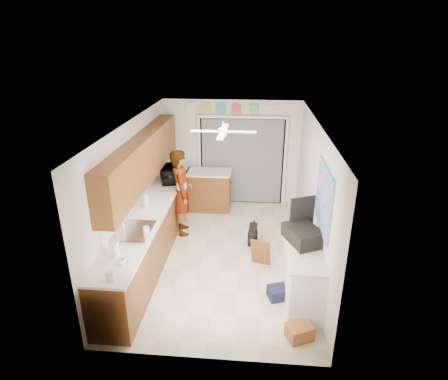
{
  "coord_description": "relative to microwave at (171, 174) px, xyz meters",
  "views": [
    {
      "loc": [
        0.57,
        -6.08,
        3.84
      ],
      "look_at": [
        0.0,
        0.4,
        1.15
      ],
      "focal_mm": 30.0,
      "sensor_mm": 36.0,
      "label": 1
    }
  ],
  "objects": [
    {
      "name": "header_frame_3",
      "position": [
        1.73,
        1.17,
        1.19
      ],
      "size": [
        0.22,
        0.02,
        0.22
      ],
      "primitive_type": "cube",
      "color": "#6FC276",
      "rests_on": "wall_back"
    },
    {
      "name": "back_opening_recess",
      "position": [
        1.48,
        1.17,
        -0.06
      ],
      "size": [
        2.0,
        0.06,
        2.1
      ],
      "primitive_type": "cube",
      "color": "black",
      "rests_on": "wall_back"
    },
    {
      "name": "route66_sign",
      "position": [
        0.28,
        1.17,
        1.19
      ],
      "size": [
        0.22,
        0.02,
        0.26
      ],
      "primitive_type": "cube",
      "color": "silver",
      "rests_on": "wall_back"
    },
    {
      "name": "dog",
      "position": [
        1.8,
        -0.84,
        -0.9
      ],
      "size": [
        0.27,
        0.54,
        0.42
      ],
      "primitive_type": "cube",
      "rotation": [
        0.0,
        0.0,
        -0.07
      ],
      "color": "black",
      "rests_on": "floor"
    },
    {
      "name": "ceiling",
      "position": [
        1.23,
        -1.3,
        1.39
      ],
      "size": [
        5.0,
        5.0,
        0.0
      ],
      "primitive_type": "plane",
      "rotation": [
        3.14,
        0.0,
        0.0
      ],
      "color": "white",
      "rests_on": "ground"
    },
    {
      "name": "suitcase_lid",
      "position": [
        2.55,
        -2.07,
        0.21
      ],
      "size": [
        0.39,
        0.2,
        0.5
      ],
      "primitive_type": "cube",
      "rotation": [
        0.0,
        0.0,
        0.43
      ],
      "color": "black",
      "rests_on": "suitcase"
    },
    {
      "name": "floor",
      "position": [
        1.23,
        -1.3,
        -1.11
      ],
      "size": [
        5.0,
        5.0,
        0.0
      ],
      "primitive_type": "plane",
      "color": "beige",
      "rests_on": "ground"
    },
    {
      "name": "left_base_cabinets",
      "position": [
        -0.07,
        -1.3,
        -0.66
      ],
      "size": [
        0.6,
        4.8,
        0.9
      ],
      "primitive_type": "cube",
      "color": "brown",
      "rests_on": "floor"
    },
    {
      "name": "peninsula_top",
      "position": [
        0.73,
        0.7,
        -0.19
      ],
      "size": [
        1.04,
        0.64,
        0.04
      ],
      "primitive_type": "cube",
      "color": "white",
      "rests_on": "peninsula_base"
    },
    {
      "name": "curtain_panel",
      "position": [
        1.48,
        1.13,
        -0.06
      ],
      "size": [
        1.9,
        0.03,
        2.05
      ],
      "primitive_type": "cube",
      "color": "gray",
      "rests_on": "wall_back"
    },
    {
      "name": "wall_back",
      "position": [
        1.23,
        1.2,
        0.14
      ],
      "size": [
        3.2,
        0.0,
        3.2
      ],
      "primitive_type": "plane",
      "rotation": [
        1.57,
        0.0,
        0.0
      ],
      "color": "silver",
      "rests_on": "ground"
    },
    {
      "name": "right_counter_base",
      "position": [
        2.58,
        -2.5,
        -0.66
      ],
      "size": [
        0.5,
        1.4,
        0.9
      ],
      "primitive_type": "cube",
      "color": "white",
      "rests_on": "floor"
    },
    {
      "name": "right_counter_top",
      "position": [
        2.57,
        -2.5,
        -0.19
      ],
      "size": [
        0.54,
        1.44,
        0.04
      ],
      "primitive_type": "cube",
      "color": "white",
      "rests_on": "right_counter_base"
    },
    {
      "name": "header_frame_2",
      "position": [
        1.33,
        1.17,
        1.19
      ],
      "size": [
        0.22,
        0.02,
        0.22
      ],
      "primitive_type": "cube",
      "color": "#C5494E",
      "rests_on": "wall_back"
    },
    {
      "name": "left_countertop",
      "position": [
        -0.06,
        -1.3,
        -0.19
      ],
      "size": [
        0.62,
        4.8,
        0.04
      ],
      "primitive_type": "cube",
      "color": "white",
      "rests_on": "left_base_cabinets"
    },
    {
      "name": "wall_front",
      "position": [
        1.23,
        -3.8,
        0.14
      ],
      "size": [
        3.2,
        0.0,
        3.2
      ],
      "primitive_type": "plane",
      "rotation": [
        -1.57,
        0.0,
        0.0
      ],
      "color": "silver",
      "rests_on": "ground"
    },
    {
      "name": "wall_right",
      "position": [
        2.83,
        -1.3,
        0.14
      ],
      "size": [
        0.0,
        5.0,
        5.0
      ],
      "primitive_type": "plane",
      "rotation": [
        1.57,
        0.0,
        -1.57
      ],
      "color": "silver",
      "rests_on": "ground"
    },
    {
      "name": "navy_crate",
      "position": [
        2.23,
        -2.5,
        -1.01
      ],
      "size": [
        0.38,
        0.35,
        0.19
      ],
      "primitive_type": "cube",
      "rotation": [
        0.0,
        0.0,
        0.32
      ],
      "color": "black",
      "rests_on": "floor"
    },
    {
      "name": "suitcase_rim",
      "position": [
        2.55,
        -2.36,
        -0.15
      ],
      "size": [
        0.64,
        0.71,
        0.02
      ],
      "primitive_type": "cube",
      "rotation": [
        0.0,
        0.0,
        0.43
      ],
      "color": "yellow",
      "rests_on": "suitcase"
    },
    {
      "name": "soap_bottle",
      "position": [
        -0.17,
        -1.31,
        -0.01
      ],
      "size": [
        0.13,
        0.13,
        0.32
      ],
      "primitive_type": "imported",
      "rotation": [
        0.0,
        0.0,
        0.07
      ],
      "color": "silver",
      "rests_on": "left_countertop"
    },
    {
      "name": "suitcase",
      "position": [
        2.55,
        -2.36,
        -0.04
      ],
      "size": [
        0.64,
        0.71,
        0.25
      ],
      "primitive_type": "cube",
      "rotation": [
        0.0,
        0.0,
        0.43
      ],
      "color": "black",
      "rests_on": "right_counter_top"
    },
    {
      "name": "upper_cabinets",
      "position": [
        -0.21,
        -1.1,
        0.69
      ],
      "size": [
        0.32,
        4.0,
        0.8
      ],
      "primitive_type": "cube",
      "color": "brown",
      "rests_on": "wall_left"
    },
    {
      "name": "paper_towel_roll",
      "position": [
        -0.12,
        -2.99,
        -0.05
      ],
      "size": [
        0.12,
        0.12,
        0.24
      ],
      "primitive_type": "cylinder",
      "rotation": [
        0.0,
        0.0,
        -0.13
      ],
      "color": "white",
      "rests_on": "left_countertop"
    },
    {
      "name": "faucet",
      "position": [
        -0.25,
        -2.3,
        -0.06
      ],
      "size": [
        0.03,
        0.03,
        0.22
      ],
      "primitive_type": "cylinder",
      "color": "silver",
      "rests_on": "left_countertop"
    },
    {
      "name": "cardboard_box",
      "position": [
        2.48,
        -3.34,
        -1.0
      ],
      "size": [
        0.42,
        0.38,
        0.21
      ],
      "primitive_type": "cube",
      "rotation": [
        0.0,
        0.0,
        0.43
      ],
      "color": "#A96935",
      "rests_on": "floor"
    },
    {
      "name": "door_trim_left",
      "position": [
        0.46,
        1.14,
        -0.06
      ],
      "size": [
        0.06,
        0.04,
        2.1
      ],
      "primitive_type": "cube",
      "color": "white",
      "rests_on": "wall_back"
    },
    {
      "name": "header_frame_1",
      "position": [
        0.98,
        1.17,
        1.19
      ],
      "size": [
        0.22,
        0.02,
        0.22
      ],
      "primitive_type": "cube",
      "color": "#4795BE",
      "rests_on": "wall_back"
    },
    {
      "name": "ceiling_fan",
      "position": [
        1.23,
        -1.1,
        1.21
      ],
      "size": [
        1.14,
        1.14,
        0.24
      ],
      "primitive_type": "cube",
      "color": "white",
      "rests_on": "ceiling"
    },
    {
      "name": "sink_basin",
      "position": [
        -0.06,
        -2.3,
        -0.15
      ],
      "size": [
        0.5,
        0.76,
        0.06
      ],
      "primitive_type": "cube",
      "color": "silver",
      "rests_on": "left_countertop"
    },
    {
      "name": "cup",
      "position": [
        0.02,
        -3.18,
        -0.12
      ],
      "size": [
        0.11,
        0.11,
        0.09
      ],
      "primitive_type": "imported",
      "rotation": [
        0.0,
        0.0,
        -0.03
      ],
      "color": "white",
      "rests_on": "left_countertop"
    },
    {
      "name": "door_trim_right",
      "position": [
        2.5,
        1.14,
        -0.06
      ],
      "size": [
        0.06,
        0.04,
        2.1
      ],
      "primitive_type": "cube",
      "color": "white",
      "rests_on": "wall_back"
    },
    {
      "name": "peninsula_base",
      "position": [
        0.73,
        0.7,
        -0.66
      ],
      "size": [
        1.0,
        0.6,
        0.9
      ],
      "primitive_type": "cube",
      "color": "brown",
      "rests_on": "floor"
    },
    {
      "name": "cabinet_door_panel",
      "position": [
        1.95,
        -1.6,
        -0.84
      ],
      "size": [
        0.37,
        0.23,
        0.52
      ],
      "primitive_type": "cube",
      "rotation": [
        0.21,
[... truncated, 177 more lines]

